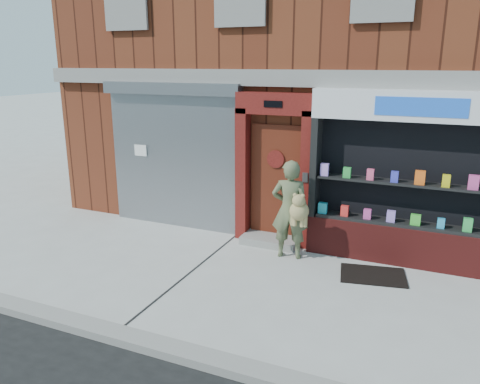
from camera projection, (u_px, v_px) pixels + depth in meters
The scene contains 8 objects.
ground at pixel (278, 288), 7.35m from camera, with size 80.00×80.00×0.00m, color #9E9E99.
curb at pixel (218, 363), 5.43m from camera, with size 60.00×0.30×0.12m, color gray.
building at pixel (360, 38), 11.57m from camera, with size 12.00×8.16×8.00m.
shutter_bay at pixel (174, 147), 9.74m from camera, with size 3.10×0.30×3.04m.
red_door_bay at pixel (274, 170), 8.89m from camera, with size 1.52×0.58×2.90m.
pharmacy_bay at pixel (413, 188), 7.91m from camera, with size 3.50×0.41×3.00m.
woman at pixel (291, 210), 8.29m from camera, with size 0.75×0.61×1.80m.
doormat at pixel (373, 275), 7.77m from camera, with size 1.05×0.74×0.03m, color black.
Camera 1 is at (2.11, -6.36, 3.44)m, focal length 35.00 mm.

